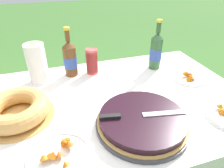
% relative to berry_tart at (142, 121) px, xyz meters
% --- Properties ---
extents(garden_table, '(1.43, 0.92, 0.74)m').
position_rel_berry_tart_xyz_m(garden_table, '(-0.07, 0.23, -0.11)').
color(garden_table, '#A87A47').
rests_on(garden_table, ground_plane).
extents(tablecloth, '(1.44, 0.93, 0.10)m').
position_rel_berry_tart_xyz_m(tablecloth, '(-0.07, 0.23, -0.04)').
color(tablecloth, white).
rests_on(tablecloth, garden_table).
extents(berry_tart, '(0.40, 0.40, 0.06)m').
position_rel_berry_tart_xyz_m(berry_tart, '(0.00, 0.00, 0.00)').
color(berry_tart, '#38383D').
rests_on(berry_tart, tablecloth).
extents(serving_knife, '(0.37, 0.10, 0.01)m').
position_rel_berry_tart_xyz_m(serving_knife, '(-0.03, 0.01, 0.04)').
color(serving_knife, silver).
rests_on(serving_knife, berry_tart).
extents(bundt_cake, '(0.33, 0.33, 0.09)m').
position_rel_berry_tart_xyz_m(bundt_cake, '(-0.52, 0.23, 0.02)').
color(bundt_cake, tan).
rests_on(bundt_cake, tablecloth).
extents(cup_stack, '(0.07, 0.07, 0.16)m').
position_rel_berry_tart_xyz_m(cup_stack, '(-0.10, 0.54, 0.05)').
color(cup_stack, '#E04C47').
rests_on(cup_stack, tablecloth).
extents(cider_bottle_green, '(0.08, 0.08, 0.32)m').
position_rel_berry_tart_xyz_m(cider_bottle_green, '(0.32, 0.49, 0.09)').
color(cider_bottle_green, '#2D562D').
rests_on(cider_bottle_green, tablecloth).
extents(cider_bottle_amber, '(0.08, 0.08, 0.30)m').
position_rel_berry_tart_xyz_m(cider_bottle_amber, '(-0.23, 0.56, 0.08)').
color(cider_bottle_amber, brown).
rests_on(cider_bottle_amber, tablecloth).
extents(snack_plate_left, '(0.24, 0.24, 0.06)m').
position_rel_berry_tart_xyz_m(snack_plate_left, '(-0.36, -0.07, -0.02)').
color(snack_plate_left, white).
rests_on(snack_plate_left, tablecloth).
extents(snack_plate_right, '(0.21, 0.21, 0.05)m').
position_rel_berry_tart_xyz_m(snack_plate_right, '(0.45, 0.29, -0.02)').
color(snack_plate_right, white).
rests_on(snack_plate_right, tablecloth).
extents(paper_towel_roll, '(0.11, 0.11, 0.23)m').
position_rel_berry_tart_xyz_m(paper_towel_roll, '(-0.42, 0.54, 0.09)').
color(paper_towel_roll, white).
rests_on(paper_towel_roll, tablecloth).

